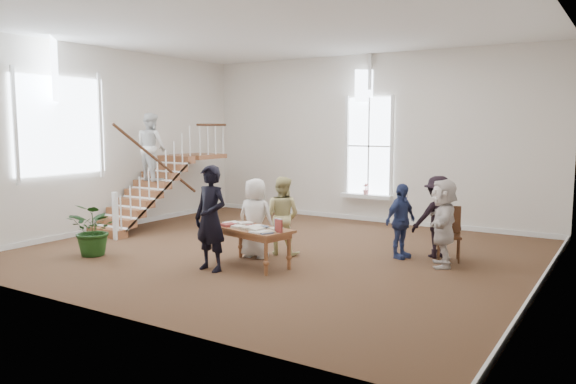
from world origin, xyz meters
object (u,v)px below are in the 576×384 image
Objects in this scene: woman_cluster_b at (438,217)px; floor_plant at (95,229)px; library_table at (252,232)px; police_officer at (211,218)px; elderly_woman at (255,218)px; side_chair at (449,230)px; woman_cluster_c at (443,223)px; person_yellow at (282,216)px; woman_cluster_a at (401,221)px.

floor_plant is (-5.88, -3.52, -0.28)m from woman_cluster_b.
library_table is 0.88× the size of police_officer.
elderly_woman is 3.25m from floor_plant.
library_table is at bearing -159.99° from side_chair.
woman_cluster_c reaches higher than library_table.
woman_cluster_b is 0.99× the size of woman_cluster_c.
library_table is at bearing -76.21° from woman_cluster_c.
person_yellow is (0.40, 1.75, -0.16)m from police_officer.
person_yellow is at bearing -94.12° from woman_cluster_c.
woman_cluster_b is (2.76, 1.41, 0.02)m from person_yellow.
elderly_woman is 1.06× the size of woman_cluster_a.
police_officer is at bearing 70.36° from person_yellow.
floor_plant reaches higher than side_chair.
elderly_woman is at bearing 52.27° from person_yellow.
police_officer reaches higher than library_table.
police_officer is at bearing 152.38° from woman_cluster_a.
woman_cluster_c reaches higher than person_yellow.
woman_cluster_c is 1.56× the size of side_chair.
elderly_woman is (-0.35, 0.61, 0.14)m from library_table.
person_yellow is at bearing 34.04° from floor_plant.
person_yellow is at bearing 129.76° from woman_cluster_a.
side_chair is at bearing 167.03° from woman_cluster_c.
woman_cluster_c is at bearing -166.36° from elderly_woman.
woman_cluster_b reaches higher than woman_cluster_a.
woman_cluster_c is at bearing 71.41° from woman_cluster_b.
woman_cluster_a is 0.91× the size of woman_cluster_c.
woman_cluster_b is (0.60, 0.45, 0.07)m from woman_cluster_a.
police_officer is at bearing 1.67° from woman_cluster_b.
police_officer is (-0.45, -0.64, 0.31)m from library_table.
police_officer is 1.80m from person_yellow.
person_yellow reaches higher than floor_plant.
elderly_woman is at bearing 89.91° from police_officer.
elderly_woman is 0.97× the size of woman_cluster_b.
police_officer is at bearing -72.14° from woman_cluster_c.
police_officer is at bearing -157.39° from side_chair.
library_table is 1.03× the size of woman_cluster_b.
woman_cluster_c is (3.06, 0.76, 0.02)m from person_yellow.
floor_plant is (-5.28, -3.07, -0.21)m from woman_cluster_a.
floor_plant is (-6.18, -2.87, -0.28)m from woman_cluster_c.
side_chair is at bearing 46.44° from police_officer.
police_officer is at bearing 78.45° from elderly_woman.
woman_cluster_b is at bearing -159.64° from person_yellow.
person_yellow is 1.48× the size of floor_plant.
side_chair is at bearing 29.18° from floor_plant.
library_table is 2.96m from woman_cluster_a.
woman_cluster_a is (2.16, 0.96, -0.05)m from person_yellow.
side_chair is (3.01, 1.32, -0.21)m from person_yellow.
woman_cluster_c is 0.60m from side_chair.
police_officer is 2.77m from floor_plant.
woman_cluster_c is at bearing 24.92° from floor_plant.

